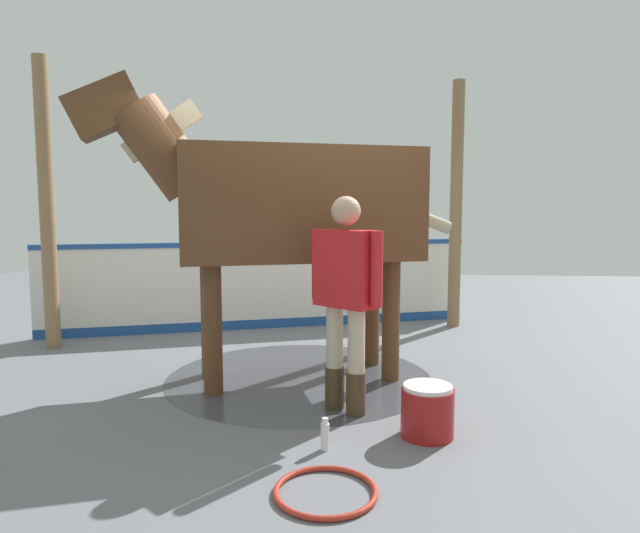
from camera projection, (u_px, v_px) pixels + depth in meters
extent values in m
cube|color=slate|center=(305.00, 370.00, 5.40)|extent=(16.00, 16.00, 0.02)
cylinder|color=#42444C|center=(299.00, 377.00, 5.14)|extent=(2.44, 2.44, 0.00)
cube|color=white|center=(265.00, 287.00, 7.21)|extent=(5.28, 1.83, 1.07)
cube|color=#1E4C99|center=(264.00, 244.00, 7.15)|extent=(5.29, 1.85, 0.06)
cube|color=#1E4C99|center=(265.00, 323.00, 7.26)|extent=(5.28, 1.83, 0.12)
cylinder|color=olive|center=(47.00, 205.00, 6.08)|extent=(0.16, 0.16, 3.18)
cylinder|color=olive|center=(456.00, 206.00, 7.24)|extent=(0.16, 0.16, 3.18)
cube|color=brown|center=(299.00, 205.00, 4.97)|extent=(2.28, 1.59, 0.97)
cylinder|color=brown|center=(213.00, 329.00, 4.63)|extent=(0.16, 0.16, 1.10)
cylinder|color=brown|center=(210.00, 317.00, 5.15)|extent=(0.16, 0.16, 1.10)
cylinder|color=brown|center=(391.00, 320.00, 5.01)|extent=(0.16, 0.16, 1.10)
cylinder|color=brown|center=(371.00, 310.00, 5.53)|extent=(0.16, 0.16, 1.10)
cylinder|color=brown|center=(163.00, 149.00, 4.65)|extent=(0.90, 0.67, 0.88)
cube|color=#C6B793|center=(162.00, 131.00, 4.64)|extent=(0.65, 0.27, 0.54)
cube|color=brown|center=(105.00, 108.00, 4.51)|extent=(0.71, 0.47, 0.56)
cylinder|color=#C6B793|center=(417.00, 215.00, 5.25)|extent=(0.70, 0.34, 0.35)
cylinder|color=#47331E|center=(335.00, 387.00, 4.34)|extent=(0.15, 0.15, 0.33)
cylinder|color=#C6B793|center=(335.00, 336.00, 4.30)|extent=(0.13, 0.13, 0.49)
cylinder|color=#47331E|center=(356.00, 393.00, 4.19)|extent=(0.15, 0.15, 0.33)
cylinder|color=#C6B793|center=(356.00, 340.00, 4.15)|extent=(0.13, 0.13, 0.49)
cube|color=red|center=(346.00, 268.00, 4.17)|extent=(0.51, 0.46, 0.58)
cylinder|color=red|center=(317.00, 264.00, 4.36)|extent=(0.09, 0.09, 0.55)
cylinder|color=red|center=(377.00, 269.00, 3.97)|extent=(0.09, 0.09, 0.55)
sphere|color=tan|center=(346.00, 211.00, 4.12)|extent=(0.22, 0.22, 0.22)
cylinder|color=maroon|center=(427.00, 413.00, 3.79)|extent=(0.36, 0.36, 0.33)
cylinder|color=white|center=(428.00, 387.00, 3.77)|extent=(0.33, 0.33, 0.03)
cylinder|color=white|center=(325.00, 437.00, 3.58)|extent=(0.06, 0.06, 0.18)
cylinder|color=white|center=(325.00, 421.00, 3.57)|extent=(0.04, 0.04, 0.04)
cylinder|color=blue|center=(442.00, 399.00, 4.29)|extent=(0.08, 0.08, 0.18)
cylinder|color=white|center=(442.00, 385.00, 4.28)|extent=(0.06, 0.06, 0.04)
torus|color=#B72D1E|center=(325.00, 491.00, 3.03)|extent=(0.58, 0.58, 0.03)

